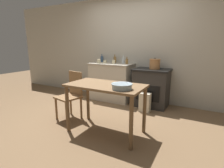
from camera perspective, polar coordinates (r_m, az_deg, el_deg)
ground_plane at (r=3.35m, az=-4.02°, el=-11.81°), size 14.00×14.00×0.00m
wall_back at (r=4.47m, az=6.94°, el=11.15°), size 8.00×0.07×2.55m
counter_cabinet at (r=4.46m, az=-0.13°, el=0.81°), size 1.08×0.60×0.94m
stove at (r=4.10m, az=12.70°, el=-1.12°), size 0.79×0.58×0.86m
work_table at (r=2.72m, az=-2.11°, el=-2.62°), size 1.20×0.64×0.79m
chair at (r=3.40m, az=-13.17°, el=-3.19°), size 0.48×0.48×0.90m
flour_sack at (r=3.77m, az=10.69°, el=-5.91°), size 0.23×0.16×0.40m
stock_pot at (r=4.00m, az=13.79°, el=6.38°), size 0.24×0.24×0.25m
mixing_bowl_large at (r=2.40m, az=3.24°, el=-0.66°), size 0.29×0.29×0.08m
bottle_far_left at (r=4.24m, az=4.86°, el=7.42°), size 0.06×0.06×0.17m
bottle_left at (r=4.33m, az=3.71°, el=7.72°), size 0.07×0.07×0.20m
bottle_mid_left at (r=4.74m, az=-3.30°, el=8.19°), size 0.07×0.07×0.21m
bottle_center_left at (r=4.55m, az=0.92°, el=8.02°), size 0.07×0.07×0.21m
cup_center at (r=4.38m, az=-2.32°, el=7.27°), size 0.09×0.09×0.08m
cup_center_right at (r=4.21m, az=0.51°, el=7.18°), size 0.07×0.07×0.10m
cup_mid_right at (r=4.39m, az=-4.32°, el=7.40°), size 0.09×0.09×0.10m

